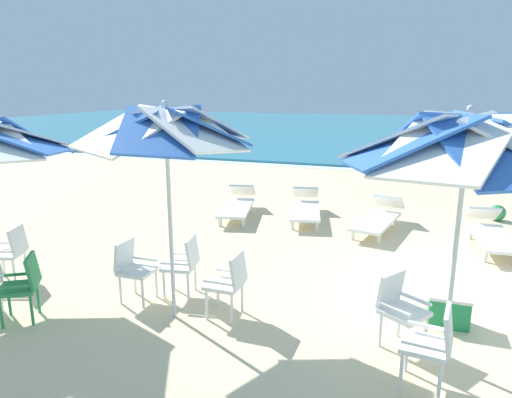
% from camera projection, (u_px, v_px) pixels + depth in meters
% --- Properties ---
extents(ground_plane, '(80.00, 80.00, 0.00)m').
position_uv_depth(ground_plane, '(468.00, 289.00, 6.76)').
color(ground_plane, beige).
extents(sea, '(80.00, 36.00, 0.10)m').
position_uv_depth(sea, '(430.00, 130.00, 32.70)').
color(sea, teal).
rests_on(sea, ground).
extents(surf_foam, '(80.00, 0.70, 0.01)m').
position_uv_depth(surf_foam, '(440.00, 174.00, 15.92)').
color(surf_foam, white).
rests_on(surf_foam, ground).
extents(beach_umbrella_0, '(2.48, 2.48, 2.75)m').
position_uv_depth(beach_umbrella_0, '(467.00, 143.00, 4.39)').
color(beach_umbrella_0, silver).
rests_on(beach_umbrella_0, ground).
extents(plastic_chair_0, '(0.63, 0.61, 0.87)m').
position_uv_depth(plastic_chair_0, '(400.00, 306.00, 5.17)').
color(plastic_chair_0, white).
rests_on(plastic_chair_0, ground).
extents(plastic_chair_1, '(0.52, 0.49, 0.87)m').
position_uv_depth(plastic_chair_1, '(432.00, 342.00, 4.43)').
color(plastic_chair_1, white).
rests_on(plastic_chair_1, ground).
extents(beach_umbrella_1, '(2.19, 2.19, 2.77)m').
position_uv_depth(beach_umbrella_1, '(166.00, 130.00, 5.38)').
color(beach_umbrella_1, silver).
rests_on(beach_umbrella_1, ground).
extents(plastic_chair_2, '(0.47, 0.44, 0.87)m').
position_uv_depth(plastic_chair_2, '(229.00, 281.00, 5.84)').
color(plastic_chair_2, white).
rests_on(plastic_chair_2, ground).
extents(plastic_chair_3, '(0.47, 0.44, 0.87)m').
position_uv_depth(plastic_chair_3, '(133.00, 266.00, 6.32)').
color(plastic_chair_3, white).
rests_on(plastic_chair_3, ground).
extents(plastic_chair_4, '(0.54, 0.51, 0.87)m').
position_uv_depth(plastic_chair_4, '(184.00, 262.00, 6.48)').
color(plastic_chair_4, white).
rests_on(plastic_chair_4, ground).
extents(plastic_chair_5, '(0.58, 0.56, 0.87)m').
position_uv_depth(plastic_chair_5, '(11.00, 250.00, 6.96)').
color(plastic_chair_5, white).
rests_on(plastic_chair_5, ground).
extents(plastic_chair_7, '(0.62, 0.61, 0.87)m').
position_uv_depth(plastic_chair_7, '(23.00, 284.00, 5.76)').
color(plastic_chair_7, '#2D8C4C').
rests_on(plastic_chair_7, ground).
extents(sun_lounger_0, '(0.81, 2.19, 0.62)m').
position_uv_depth(sun_lounger_0, '(491.00, 233.00, 8.50)').
color(sun_lounger_0, white).
rests_on(sun_lounger_0, ground).
extents(sun_lounger_1, '(1.01, 2.22, 0.62)m').
position_uv_depth(sun_lounger_1, '(378.00, 218.00, 9.52)').
color(sun_lounger_1, white).
rests_on(sun_lounger_1, ground).
extents(sun_lounger_2, '(1.09, 2.23, 0.62)m').
position_uv_depth(sun_lounger_2, '(305.00, 207.00, 10.36)').
color(sun_lounger_2, white).
rests_on(sun_lounger_2, ground).
extents(sun_lounger_3, '(1.09, 2.23, 0.62)m').
position_uv_depth(sun_lounger_3, '(238.00, 204.00, 10.60)').
color(sun_lounger_3, white).
rests_on(sun_lounger_3, ground).
extents(cooler_box, '(0.50, 0.34, 0.40)m').
position_uv_depth(cooler_box, '(449.00, 309.00, 5.72)').
color(cooler_box, '#238C4C').
rests_on(cooler_box, ground).
extents(beach_ball, '(0.36, 0.36, 0.36)m').
position_uv_depth(beach_ball, '(497.00, 213.00, 10.27)').
color(beach_ball, '#2D8C4C').
rests_on(beach_ball, ground).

